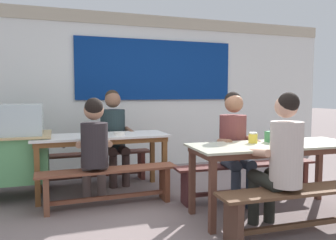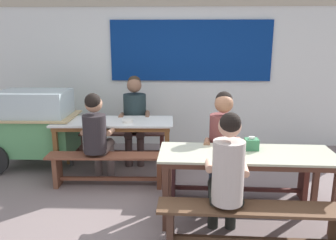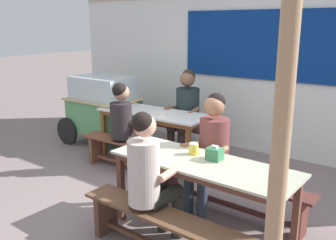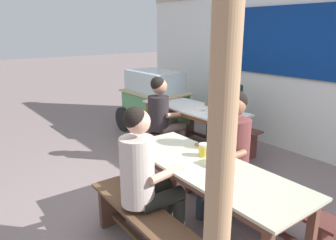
# 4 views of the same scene
# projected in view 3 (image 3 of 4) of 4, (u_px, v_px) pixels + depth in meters

# --- Properties ---
(ground_plane) EXTENTS (40.00, 40.00, 0.00)m
(ground_plane) POSITION_uv_depth(u_px,v_px,m) (153.00, 206.00, 4.26)
(ground_plane) COLOR slate
(backdrop_wall) EXTENTS (7.26, 0.23, 2.63)m
(backdrop_wall) POSITION_uv_depth(u_px,v_px,m) (253.00, 65.00, 5.88)
(backdrop_wall) COLOR silver
(backdrop_wall) RESTS_ON ground_plane
(dining_table_far) EXTENTS (1.71, 0.70, 0.76)m
(dining_table_far) POSITION_uv_depth(u_px,v_px,m) (154.00, 117.00, 5.50)
(dining_table_far) COLOR silver
(dining_table_far) RESTS_ON ground_plane
(dining_table_near) EXTENTS (1.82, 0.69, 0.76)m
(dining_table_near) POSITION_uv_depth(u_px,v_px,m) (202.00, 169.00, 3.52)
(dining_table_near) COLOR #B7B89D
(dining_table_near) RESTS_ON ground_plane
(bench_far_back) EXTENTS (1.60, 0.31, 0.43)m
(bench_far_back) POSITION_uv_depth(u_px,v_px,m) (174.00, 134.00, 6.03)
(bench_far_back) COLOR brown
(bench_far_back) RESTS_ON ground_plane
(bench_far_front) EXTENTS (1.59, 0.32, 0.43)m
(bench_far_front) POSITION_uv_depth(u_px,v_px,m) (131.00, 152.00, 5.17)
(bench_far_front) COLOR brown
(bench_far_front) RESTS_ON ground_plane
(bench_near_back) EXTENTS (1.83, 0.30, 0.43)m
(bench_near_back) POSITION_uv_depth(u_px,v_px,m) (229.00, 188.00, 4.02)
(bench_near_back) COLOR #522824
(bench_near_back) RESTS_ON ground_plane
(bench_near_front) EXTENTS (1.76, 0.35, 0.43)m
(bench_near_front) POSITION_uv_depth(u_px,v_px,m) (167.00, 230.00, 3.20)
(bench_near_front) COLOR brown
(bench_near_front) RESTS_ON ground_plane
(food_cart) EXTENTS (1.49, 0.84, 1.16)m
(food_cart) POSITION_uv_depth(u_px,v_px,m) (103.00, 106.00, 6.32)
(food_cart) COLOR #599E62
(food_cart) RESTS_ON ground_plane
(person_left_back_turned) EXTENTS (0.42, 0.57, 1.24)m
(person_left_back_turned) POSITION_uv_depth(u_px,v_px,m) (125.00, 120.00, 5.21)
(person_left_back_turned) COLOR #6B5A56
(person_left_back_turned) RESTS_ON ground_plane
(person_center_facing) EXTENTS (0.49, 0.59, 1.34)m
(person_center_facing) POSITION_uv_depth(u_px,v_px,m) (186.00, 108.00, 5.72)
(person_center_facing) COLOR #42312E
(person_center_facing) RESTS_ON ground_plane
(person_right_near_table) EXTENTS (0.46, 0.53, 1.31)m
(person_right_near_table) POSITION_uv_depth(u_px,v_px,m) (211.00, 146.00, 3.99)
(person_right_near_table) COLOR #2D3746
(person_right_near_table) RESTS_ON ground_plane
(person_near_front) EXTENTS (0.40, 0.56, 1.30)m
(person_near_front) POSITION_uv_depth(u_px,v_px,m) (150.00, 174.00, 3.31)
(person_near_front) COLOR #242621
(person_near_front) RESTS_ON ground_plane
(tissue_box) EXTENTS (0.14, 0.12, 0.14)m
(tissue_box) POSITION_uv_depth(u_px,v_px,m) (215.00, 154.00, 3.53)
(tissue_box) COLOR #377B4F
(tissue_box) RESTS_ON dining_table_near
(condiment_jar) EXTENTS (0.09, 0.09, 0.12)m
(condiment_jar) POSITION_uv_depth(u_px,v_px,m) (194.00, 149.00, 3.68)
(condiment_jar) COLOR yellow
(condiment_jar) RESTS_ON dining_table_near
(soup_bowl) EXTENTS (0.15, 0.15, 0.04)m
(soup_bowl) POSITION_uv_depth(u_px,v_px,m) (162.00, 114.00, 5.28)
(soup_bowl) COLOR silver
(soup_bowl) RESTS_ON dining_table_far
(wooden_support_post) EXTENTS (0.10, 0.10, 2.33)m
(wooden_support_post) POSITION_uv_depth(u_px,v_px,m) (277.00, 189.00, 1.97)
(wooden_support_post) COLOR tan
(wooden_support_post) RESTS_ON ground_plane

